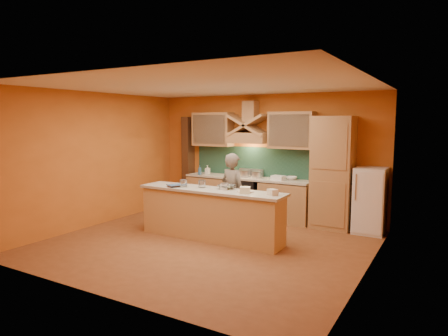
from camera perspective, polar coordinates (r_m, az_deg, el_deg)
The scene contains 36 objects.
floor at distance 7.33m, azimuth -2.47°, elevation -10.73°, with size 5.50×5.00×0.01m, color brown.
ceiling at distance 7.02m, azimuth -2.59°, elevation 11.63°, with size 5.50×5.00×0.01m, color white.
wall_back at distance 9.24m, azimuth 5.86°, elevation 1.73°, with size 5.50×0.02×2.80m, color orange.
wall_front at distance 5.14m, azimuth -17.74°, elevation -2.56°, with size 5.50×0.02×2.80m, color orange.
wall_left at distance 8.83m, azimuth -17.75°, elevation 1.21°, with size 0.02×5.00×2.80m, color orange.
wall_right at distance 6.03m, azimuth 20.06°, elevation -1.30°, with size 0.02×5.00×2.80m, color orange.
base_cabinet_left at distance 9.69m, azimuth -1.72°, elevation -3.80°, with size 1.10×0.60×0.86m, color tan.
base_cabinet_right at distance 8.85m, azimuth 8.83°, elevation -4.88°, with size 1.10×0.60×0.86m, color tan.
counter_top at distance 9.15m, azimuth 3.33°, elevation -1.44°, with size 3.00×0.62×0.04m, color #BEB4A0.
stove at distance 9.23m, azimuth 3.31°, elevation -4.21°, with size 0.60×0.58×0.90m, color black.
backsplash at distance 9.36m, azimuth 4.13°, elevation 0.89°, with size 3.00×0.03×0.70m, color #1C3E31.
range_hood at distance 9.11m, azimuth 3.52°, elevation 4.33°, with size 0.92×0.50×0.24m, color tan.
hood_chimney at distance 9.20m, azimuth 3.82°, elevation 7.97°, with size 0.30×0.30×0.50m, color tan.
upper_cabinet_left at distance 9.66m, azimuth -1.61°, elevation 5.55°, with size 1.00×0.35×0.80m, color tan.
upper_cabinet_right at distance 8.77m, azimuth 9.62°, elevation 5.33°, with size 1.00×0.35×0.80m, color tan.
pantry_column at distance 8.43m, azimuth 15.26°, elevation -0.66°, with size 0.80×0.60×2.30m, color tan.
fridge at distance 8.35m, azimuth 20.15°, elevation -4.38°, with size 0.58×0.60×1.30m, color white.
trim_column_left at distance 10.15m, azimuth -5.13°, elevation 0.77°, with size 0.20×0.30×2.30m, color #472816.
island_body at distance 7.51m, azimuth -1.90°, elevation -6.82°, with size 2.80×0.55×0.88m, color tan.
island_top at distance 7.41m, azimuth -1.91°, elevation -3.21°, with size 2.90×0.62×0.05m, color #BEB4A0.
person at distance 7.84m, azimuth 1.28°, elevation -3.63°, with size 0.58×0.38×1.58m, color #70665B.
pot_large at distance 9.19m, azimuth 3.05°, elevation -0.90°, with size 0.23×0.23×0.16m, color silver.
pot_small at distance 9.04m, azimuth 4.68°, elevation -1.08°, with size 0.22×0.22×0.15m, color silver.
soap_bottle_a at distance 9.68m, azimuth -2.37°, elevation -0.23°, with size 0.10×0.10×0.21m, color white.
soap_bottle_b at distance 9.54m, azimuth -3.49°, elevation -0.29°, with size 0.09×0.09×0.23m, color #305D85.
bowl_back at distance 8.84m, azimuth 9.61°, elevation -1.44°, with size 0.24×0.24×0.07m, color white.
dish_rack at distance 8.77m, azimuth 7.75°, elevation -1.40°, with size 0.27×0.21×0.10m, color white.
book_lower at distance 7.83m, azimuth -7.91°, elevation -2.46°, with size 0.22×0.29×0.03m, color #A6553B.
book_upper at distance 7.81m, azimuth -7.23°, elevation -2.32°, with size 0.23×0.31×0.02m, color #3B5882.
jar_large at distance 7.65m, azimuth -5.81°, elevation -2.20°, with size 0.14×0.14×0.14m, color silver.
jar_small at distance 7.57m, azimuth -3.18°, elevation -2.27°, with size 0.13×0.13×0.14m, color white.
kitchen_scale at distance 7.34m, azimuth 0.09°, elevation -2.70°, with size 0.13×0.13×0.11m, color silver.
mixing_bowl at distance 7.41m, azimuth 0.32°, elevation -2.73°, with size 0.30×0.30×0.07m, color white.
cloth at distance 7.09m, azimuth 3.08°, elevation -3.41°, with size 0.24×0.18×0.02m, color beige.
grocery_bag_a at distance 6.97m, azimuth 3.02°, elevation -3.17°, with size 0.18×0.14×0.12m, color #ECE8C2.
grocery_bag_b at distance 6.84m, azimuth 6.95°, elevation -3.46°, with size 0.17×0.13×0.10m, color beige.
Camera 1 is at (3.77, -5.89, 2.20)m, focal length 32.00 mm.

